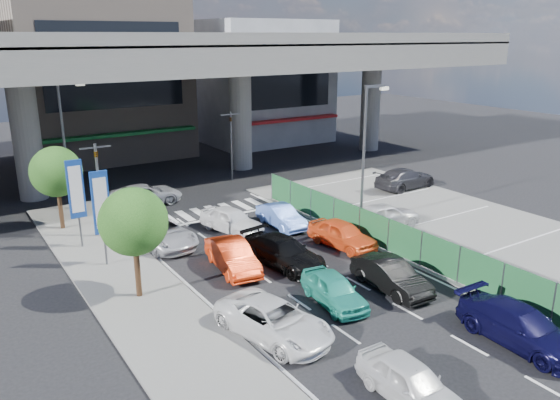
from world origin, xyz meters
TOP-DOWN VIEW (x-y plane):
  - ground at (0.00, 0.00)m, footprint 120.00×120.00m
  - parking_lot at (11.00, 2.00)m, footprint 12.00×28.00m
  - sidewalk_left at (-7.00, 4.00)m, footprint 4.00×30.00m
  - fence_run at (5.30, 1.00)m, footprint 0.16×22.00m
  - expressway at (0.00, 22.00)m, footprint 64.00×14.00m
  - building_center at (0.00, 32.97)m, footprint 14.00×10.90m
  - building_east at (16.00, 31.97)m, footprint 12.00×10.90m
  - traffic_light_left at (-6.20, 12.00)m, footprint 1.60×1.24m
  - traffic_light_right at (5.50, 19.00)m, footprint 1.60×1.24m
  - street_lamp_right at (7.17, 6.00)m, footprint 1.65×0.22m
  - street_lamp_left at (-6.33, 18.00)m, footprint 1.65×0.22m
  - signboard_near at (-7.20, 7.99)m, footprint 0.80×0.14m
  - signboard_far at (-7.60, 10.99)m, footprint 0.80×0.14m
  - tree_near at (-7.00, 4.00)m, footprint 2.80×2.80m
  - tree_far at (-7.80, 14.50)m, footprint 2.80×2.80m
  - van_white_back_left at (-2.45, -7.02)m, footprint 1.60×3.82m
  - minivan_navy_back at (3.19, -6.86)m, footprint 2.06×4.81m
  - sedan_white_mid_left at (-3.91, -1.68)m, footprint 3.17×5.16m
  - taxi_teal_mid at (-0.47, -0.87)m, footprint 2.02×3.90m
  - hatch_black_mid_right at (2.38, -1.21)m, footprint 1.64×4.13m
  - taxi_orange_left at (-2.34, 4.39)m, footprint 2.04×4.35m
  - sedan_black_mid at (-0.07, 3.49)m, footprint 2.59×4.98m
  - taxi_orange_right at (3.84, 3.86)m, footprint 2.10×4.22m
  - wagon_silver_front_left at (-3.97, 9.24)m, footprint 2.86×5.20m
  - sedan_white_front_mid at (0.10, 9.04)m, footprint 2.61×4.33m
  - kei_truck_front_right at (2.87, 8.17)m, footprint 1.44×3.83m
  - crossing_wagon_silver at (-2.17, 16.64)m, footprint 4.92×2.54m
  - parked_sedan_white at (7.82, 4.85)m, footprint 4.25×2.26m
  - parked_sedan_dgrey at (14.71, 10.06)m, footprint 5.09×2.32m
  - traffic_cone at (7.24, 3.50)m, footprint 0.51×0.51m

SIDE VIEW (x-z plane):
  - ground at x=0.00m, z-range 0.00..0.00m
  - parking_lot at x=11.00m, z-range 0.00..0.06m
  - sidewalk_left at x=-7.00m, z-range 0.00..0.12m
  - traffic_cone at x=7.24m, z-range 0.06..0.83m
  - kei_truck_front_right at x=2.87m, z-range 0.00..1.25m
  - taxi_teal_mid at x=-0.47m, z-range 0.00..1.27m
  - van_white_back_left at x=-2.45m, z-range 0.00..1.29m
  - crossing_wagon_silver at x=-2.17m, z-range 0.00..1.33m
  - sedan_white_mid_left at x=-3.91m, z-range 0.00..1.33m
  - hatch_black_mid_right at x=2.38m, z-range 0.00..1.34m
  - minivan_navy_back at x=3.19m, z-range 0.00..1.38m
  - taxi_orange_left at x=-2.34m, z-range 0.00..1.38m
  - sedan_black_mid at x=-0.07m, z-range 0.00..1.38m
  - taxi_orange_right at x=3.84m, z-range 0.00..1.38m
  - wagon_silver_front_left at x=-3.97m, z-range 0.00..1.38m
  - sedan_white_front_mid at x=0.10m, z-range 0.00..1.38m
  - parked_sedan_white at x=7.82m, z-range 0.06..1.44m
  - parked_sedan_dgrey at x=14.71m, z-range 0.06..1.50m
  - fence_run at x=5.30m, z-range 0.00..1.80m
  - signboard_near at x=-7.20m, z-range 0.71..5.41m
  - signboard_far at x=-7.60m, z-range 0.71..5.41m
  - tree_near at x=-7.00m, z-range 0.99..5.79m
  - tree_far at x=-7.80m, z-range 0.99..5.79m
  - traffic_light_left at x=-6.20m, z-range 1.34..6.54m
  - traffic_light_right at x=5.50m, z-range 1.34..6.54m
  - street_lamp_right at x=7.17m, z-range 0.77..8.77m
  - street_lamp_left at x=-6.33m, z-range 0.77..8.77m
  - building_east at x=16.00m, z-range -0.01..11.99m
  - building_center at x=0.00m, z-range -0.01..14.99m
  - expressway at x=0.00m, z-range 3.39..14.14m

